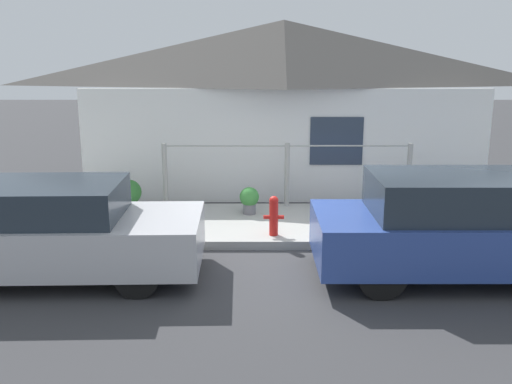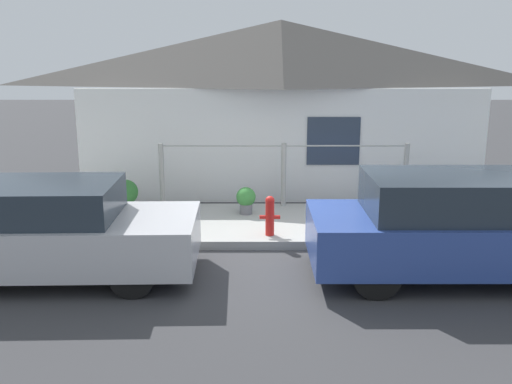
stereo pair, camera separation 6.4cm
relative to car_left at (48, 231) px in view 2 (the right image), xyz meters
The scene contains 9 objects.
ground_plane 3.74m from the car_left, 17.69° to the left, with size 60.00×60.00×0.00m, color #38383A.
sidewalk 4.24m from the car_left, 33.40° to the left, with size 24.00×2.38×0.15m.
house 6.65m from the car_left, 55.92° to the left, with size 8.94×2.23×3.80m.
fence 4.85m from the car_left, 43.75° to the left, with size 4.90×0.10×1.25m.
car_left is the anchor object (origin of this frame).
car_right 5.77m from the car_left, ahead, with size 4.20×1.68×1.48m.
fire_hydrant 3.51m from the car_left, 24.76° to the left, with size 0.34×0.15×0.67m.
potted_plant_near_hydrant 3.92m from the car_left, 44.92° to the left, with size 0.37×0.37×0.51m.
potted_plant_by_fence 3.05m from the car_left, 81.49° to the left, with size 0.48×0.48×0.60m.
Camera 2 is at (-0.54, -8.73, 3.12)m, focal length 40.00 mm.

